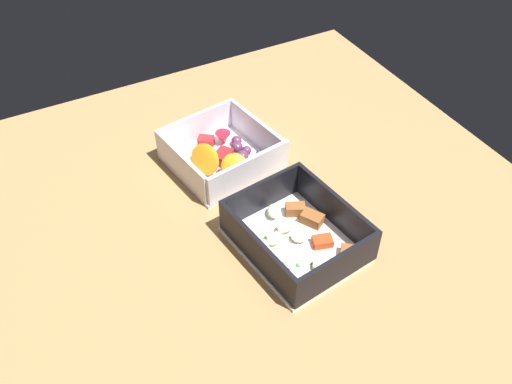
# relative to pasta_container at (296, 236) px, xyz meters

# --- Properties ---
(table_surface) EXTENTS (0.80, 0.80, 0.02)m
(table_surface) POSITION_rel_pasta_container_xyz_m (-0.10, -0.00, -0.03)
(table_surface) COLOR #9E7547
(table_surface) RESTS_ON ground
(pasta_container) EXTENTS (0.19, 0.16, 0.06)m
(pasta_container) POSITION_rel_pasta_container_xyz_m (0.00, 0.00, 0.00)
(pasta_container) COLOR white
(pasta_container) RESTS_ON table_surface
(fruit_bowl) EXTENTS (0.17, 0.17, 0.06)m
(fruit_bowl) POSITION_rel_pasta_container_xyz_m (-0.20, -0.02, 0.00)
(fruit_bowl) COLOR white
(fruit_bowl) RESTS_ON table_surface
(paper_cup_liner) EXTENTS (0.04, 0.04, 0.02)m
(paper_cup_liner) POSITION_rel_pasta_container_xyz_m (-0.31, -0.01, -0.01)
(paper_cup_liner) COLOR white
(paper_cup_liner) RESTS_ON table_surface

